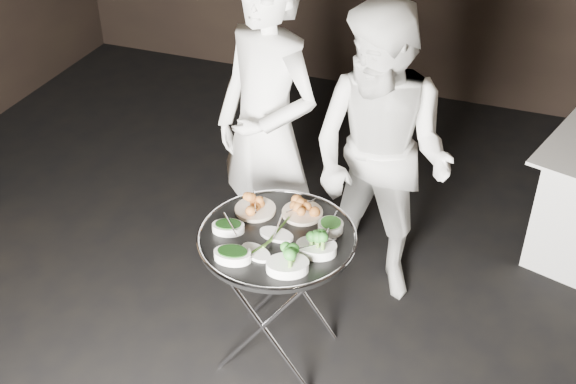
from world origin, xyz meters
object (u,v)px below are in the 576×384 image
(waiter_left, at_px, (267,132))
(tray_stand, at_px, (278,292))
(serving_tray, at_px, (277,237))
(waiter_right, at_px, (380,159))

(waiter_left, bearing_deg, tray_stand, -43.37)
(tray_stand, xyz_separation_m, serving_tray, (0.00, 0.00, 0.35))
(serving_tray, distance_m, waiter_left, 0.76)
(waiter_left, bearing_deg, waiter_right, 26.55)
(waiter_left, height_order, waiter_right, waiter_left)
(tray_stand, relative_size, waiter_right, 0.45)
(serving_tray, xyz_separation_m, waiter_right, (0.31, 0.73, 0.08))
(serving_tray, relative_size, waiter_left, 0.41)
(tray_stand, distance_m, waiter_left, 0.90)
(serving_tray, distance_m, waiter_right, 0.80)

